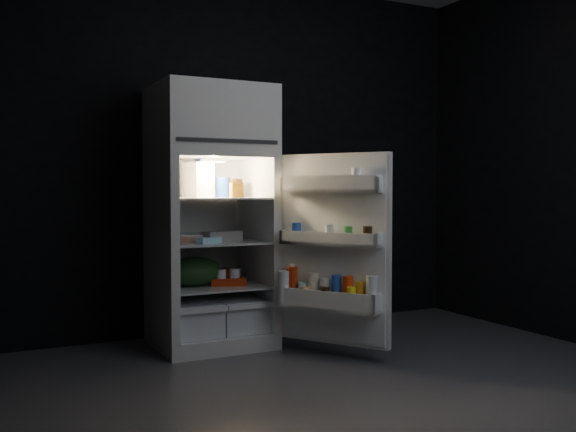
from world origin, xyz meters
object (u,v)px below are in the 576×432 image
refrigerator (209,208)px  milk_jug (198,180)px  fridge_door (332,253)px  egg_carton (222,236)px  yogurt_tray (229,282)px

refrigerator → milk_jug: (-0.07, 0.02, 0.19)m
refrigerator → fridge_door: bearing=-50.1°
egg_carton → fridge_door: bearing=-61.5°
milk_jug → fridge_door: bearing=-67.7°
fridge_door → milk_jug: 1.07m
refrigerator → milk_jug: refrigerator is taller
yogurt_tray → egg_carton: bearing=-177.5°
egg_carton → yogurt_tray: egg_carton is taller
milk_jug → egg_carton: milk_jug is taller
refrigerator → fridge_door: size_ratio=1.46×
egg_carton → yogurt_tray: size_ratio=1.14×
refrigerator → egg_carton: 0.23m
fridge_door → refrigerator: bearing=129.9°
milk_jug → yogurt_tray: 0.73m
fridge_door → milk_jug: (-0.65, 0.71, 0.47)m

